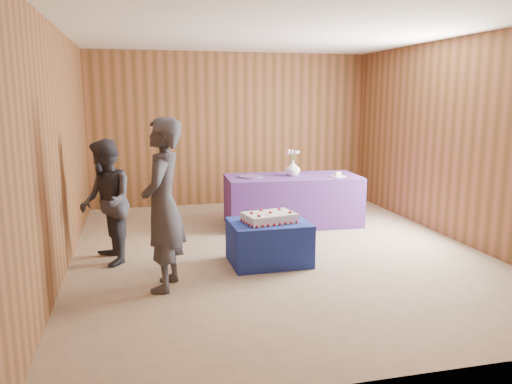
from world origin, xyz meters
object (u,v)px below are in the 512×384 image
object	(u,v)px
vase	(293,168)
guest_left	(163,205)
sheet_cake	(270,217)
guest_right	(106,202)
cake_table	(269,242)
serving_table	(292,200)

from	to	relation	value
vase	guest_left	xyz separation A→B (m)	(-2.05, -2.19, 0.00)
sheet_cake	vase	world-z (taller)	vase
guest_right	vase	bearing A→B (deg)	101.90
sheet_cake	cake_table	bearing A→B (deg)	87.68
serving_table	guest_right	distance (m)	2.94
sheet_cake	vase	distance (m)	1.91
sheet_cake	guest_right	bearing A→B (deg)	155.37
guest_left	guest_right	bearing A→B (deg)	-130.95
cake_table	guest_right	distance (m)	1.94
serving_table	guest_left	xyz separation A→B (m)	(-2.05, -2.17, 0.49)
vase	guest_right	world-z (taller)	guest_right
guest_right	cake_table	bearing A→B (deg)	63.48
cake_table	guest_left	world-z (taller)	guest_left
cake_table	vase	bearing A→B (deg)	63.11
cake_table	guest_left	bearing A→B (deg)	-158.26
serving_table	sheet_cake	distance (m)	1.87
cake_table	vase	distance (m)	1.97
cake_table	vase	xyz separation A→B (m)	(0.82, 1.68, 0.62)
serving_table	sheet_cake	size ratio (longest dim) A/B	3.00
cake_table	guest_right	xyz separation A→B (m)	(-1.83, 0.43, 0.48)
vase	guest_left	distance (m)	3.00
vase	guest_right	bearing A→B (deg)	-154.82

